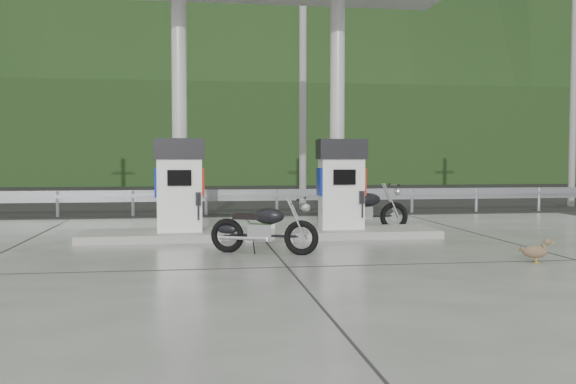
{
  "coord_description": "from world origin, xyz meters",
  "views": [
    {
      "loc": [
        -1.31,
        -10.06,
        1.59
      ],
      "look_at": [
        0.3,
        1.0,
        1.0
      ],
      "focal_mm": 40.0,
      "sensor_mm": 36.0,
      "label": 1
    }
  ],
  "objects": [
    {
      "name": "ground",
      "position": [
        0.0,
        0.0,
        0.0
      ],
      "size": [
        160.0,
        160.0,
        0.0
      ],
      "primitive_type": "plane",
      "color": "black",
      "rests_on": "ground"
    },
    {
      "name": "forecourt_apron",
      "position": [
        0.0,
        0.0,
        0.01
      ],
      "size": [
        18.0,
        14.0,
        0.02
      ],
      "primitive_type": "cube",
      "color": "slate",
      "rests_on": "ground"
    },
    {
      "name": "pump_island",
      "position": [
        0.0,
        2.5,
        0.1
      ],
      "size": [
        7.0,
        1.4,
        0.15
      ],
      "primitive_type": "cube",
      "color": "gray",
      "rests_on": "forecourt_apron"
    },
    {
      "name": "gas_pump_left",
      "position": [
        -1.6,
        2.5,
        1.07
      ],
      "size": [
        0.95,
        0.55,
        1.8
      ],
      "primitive_type": null,
      "color": "white",
      "rests_on": "pump_island"
    },
    {
      "name": "gas_pump_right",
      "position": [
        1.6,
        2.5,
        1.07
      ],
      "size": [
        0.95,
        0.55,
        1.8
      ],
      "primitive_type": null,
      "color": "white",
      "rests_on": "pump_island"
    },
    {
      "name": "canopy_column_left",
      "position": [
        -1.6,
        2.9,
        2.67
      ],
      "size": [
        0.3,
        0.3,
        5.0
      ],
      "primitive_type": "cylinder",
      "color": "silver",
      "rests_on": "pump_island"
    },
    {
      "name": "canopy_column_right",
      "position": [
        1.6,
        2.9,
        2.67
      ],
      "size": [
        0.3,
        0.3,
        5.0
      ],
      "primitive_type": "cylinder",
      "color": "silver",
      "rests_on": "pump_island"
    },
    {
      "name": "guardrail",
      "position": [
        0.0,
        8.0,
        0.71
      ],
      "size": [
        26.0,
        0.16,
        1.42
      ],
      "primitive_type": null,
      "color": "#919498",
      "rests_on": "ground"
    },
    {
      "name": "road",
      "position": [
        0.0,
        11.5,
        0.0
      ],
      "size": [
        60.0,
        7.0,
        0.01
      ],
      "primitive_type": "cube",
      "color": "black",
      "rests_on": "ground"
    },
    {
      "name": "utility_pole_b",
      "position": [
        2.0,
        9.5,
        4.0
      ],
      "size": [
        0.22,
        0.22,
        8.0
      ],
      "primitive_type": "cylinder",
      "color": "gray",
      "rests_on": "ground"
    },
    {
      "name": "utility_pole_c",
      "position": [
        11.0,
        9.5,
        4.0
      ],
      "size": [
        0.22,
        0.22,
        8.0
      ],
      "primitive_type": "cylinder",
      "color": "gray",
      "rests_on": "ground"
    },
    {
      "name": "tree_band",
      "position": [
        0.0,
        30.0,
        3.0
      ],
      "size": [
        80.0,
        6.0,
        6.0
      ],
      "primitive_type": "cube",
      "color": "black",
      "rests_on": "ground"
    },
    {
      "name": "forested_hills",
      "position": [
        0.0,
        60.0,
        0.0
      ],
      "size": [
        100.0,
        40.0,
        140.0
      ],
      "primitive_type": null,
      "color": "black",
      "rests_on": "ground"
    },
    {
      "name": "motorcycle_left",
      "position": [
        -0.19,
        0.37,
        0.43
      ],
      "size": [
        1.79,
        1.15,
        0.81
      ],
      "primitive_type": null,
      "rotation": [
        0.0,
        0.0,
        -0.39
      ],
      "color": "black",
      "rests_on": "forecourt_apron"
    },
    {
      "name": "motorcycle_right",
      "position": [
        2.26,
        3.26,
        0.47
      ],
      "size": [
        1.91,
        0.69,
        0.89
      ],
      "primitive_type": null,
      "rotation": [
        0.0,
        0.0,
        0.05
      ],
      "color": "black",
      "rests_on": "forecourt_apron"
    },
    {
      "name": "duck",
      "position": [
        3.75,
        -1.11,
        0.18
      ],
      "size": [
        0.45,
        0.27,
        0.31
      ],
      "primitive_type": null,
      "rotation": [
        0.0,
        0.0,
        -0.37
      ],
      "color": "brown",
      "rests_on": "forecourt_apron"
    }
  ]
}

